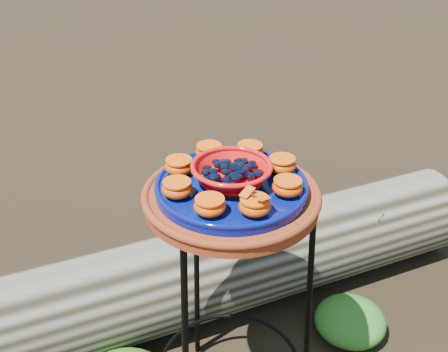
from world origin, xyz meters
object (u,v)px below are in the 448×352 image
red_bowl (232,174)px  plant_stand (230,314)px  cobalt_plate (231,188)px  driftwood_log (241,262)px  terracotta_saucer (231,198)px

red_bowl → plant_stand: bearing=0.0°
plant_stand → red_bowl: (0.00, 0.00, 0.43)m
cobalt_plate → driftwood_log: cobalt_plate is taller
cobalt_plate → red_bowl: 0.04m
plant_stand → red_bowl: red_bowl is taller
plant_stand → terracotta_saucer: 0.37m
plant_stand → cobalt_plate: cobalt_plate is taller
driftwood_log → terracotta_saucer: bearing=-123.5°
plant_stand → driftwood_log: (0.25, 0.38, -0.19)m
terracotta_saucer → cobalt_plate: size_ratio=1.17×
red_bowl → driftwood_log: size_ratio=0.10×
terracotta_saucer → red_bowl: bearing=0.0°
plant_stand → terracotta_saucer: size_ratio=1.70×
red_bowl → driftwood_log: bearing=56.5°
plant_stand → terracotta_saucer: bearing=0.0°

